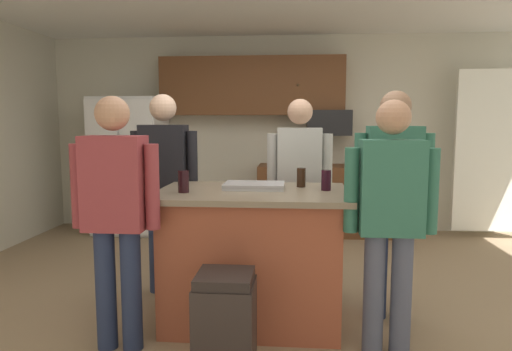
{
  "coord_description": "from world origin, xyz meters",
  "views": [
    {
      "loc": [
        0.18,
        -3.54,
        1.48
      ],
      "look_at": [
        -0.13,
        0.04,
        1.05
      ],
      "focal_mm": 32.45,
      "sensor_mm": 36.0,
      "label": 1
    }
  ],
  "objects": [
    {
      "name": "glass_pilsner",
      "position": [
        0.4,
        -0.22,
        1.05
      ],
      "size": [
        0.07,
        0.07,
        0.15
      ],
      "color": "black",
      "rests_on": "kitchen_island"
    },
    {
      "name": "floor",
      "position": [
        0.0,
        0.0,
        0.0
      ],
      "size": [
        7.04,
        7.04,
        0.0
      ],
      "primitive_type": "plane",
      "color": "#937A5B",
      "rests_on": "ground"
    },
    {
      "name": "person_guest_right",
      "position": [
        0.21,
        0.51,
        0.96
      ],
      "size": [
        0.57,
        0.22,
        1.66
      ],
      "rotation": [
        0.0,
        0.0,
        -1.99
      ],
      "color": "#232D4C",
      "rests_on": "ground"
    },
    {
      "name": "french_door_window_panel",
      "position": [
        2.6,
        2.4,
        1.1
      ],
      "size": [
        0.9,
        0.06,
        2.0
      ],
      "primitive_type": "cube",
      "color": "white",
      "rests_on": "ground"
    },
    {
      "name": "cabinet_run_upper",
      "position": [
        -0.4,
        2.6,
        1.93
      ],
      "size": [
        2.4,
        0.38,
        0.75
      ],
      "color": "brown"
    },
    {
      "name": "person_host_foreground",
      "position": [
        0.77,
        -0.67,
        0.92
      ],
      "size": [
        0.57,
        0.22,
        1.6
      ],
      "rotation": [
        0.0,
        0.0,
        2.71
      ],
      "color": "#4C5166",
      "rests_on": "ground"
    },
    {
      "name": "serving_tray",
      "position": [
        -0.12,
        -0.17,
        1.0
      ],
      "size": [
        0.44,
        0.3,
        0.04
      ],
      "color": "#B7B7BC",
      "rests_on": "kitchen_island"
    },
    {
      "name": "person_guest_left",
      "position": [
        0.89,
        -0.12,
        0.98
      ],
      "size": [
        0.57,
        0.22,
        1.69
      ],
      "rotation": [
        0.0,
        0.0,
        -3.0
      ],
      "color": "#232D4C",
      "rests_on": "ground"
    },
    {
      "name": "tumbler_amber",
      "position": [
        0.22,
        -0.06,
        1.05
      ],
      "size": [
        0.07,
        0.07,
        0.15
      ],
      "color": "black",
      "rests_on": "kitchen_island"
    },
    {
      "name": "kitchen_island",
      "position": [
        -0.13,
        -0.26,
        0.49
      ],
      "size": [
        1.37,
        0.92,
        0.98
      ],
      "color": "#9E4C33",
      "rests_on": "ground"
    },
    {
      "name": "microwave_over_range",
      "position": [
        0.6,
        2.5,
        1.45
      ],
      "size": [
        0.56,
        0.4,
        0.32
      ],
      "primitive_type": "cube",
      "color": "black"
    },
    {
      "name": "person_elder_center",
      "position": [
        -0.95,
        -0.76,
        0.94
      ],
      "size": [
        0.57,
        0.22,
        1.63
      ],
      "rotation": [
        0.0,
        0.0,
        0.54
      ],
      "color": "#232D4C",
      "rests_on": "ground"
    },
    {
      "name": "back_wall",
      "position": [
        0.0,
        2.8,
        1.3
      ],
      "size": [
        6.4,
        0.1,
        2.6
      ],
      "primitive_type": "cube",
      "color": "beige",
      "rests_on": "ground"
    },
    {
      "name": "refrigerator",
      "position": [
        -2.0,
        2.38,
        0.89
      ],
      "size": [
        0.88,
        0.76,
        1.78
      ],
      "color": "white",
      "rests_on": "ground"
    },
    {
      "name": "glass_dark_ale",
      "position": [
        -0.6,
        -0.4,
        1.06
      ],
      "size": [
        0.08,
        0.08,
        0.16
      ],
      "color": "black",
      "rests_on": "kitchen_island"
    },
    {
      "name": "cabinet_run_lower",
      "position": [
        0.6,
        2.48,
        0.45
      ],
      "size": [
        1.8,
        0.63,
        0.9
      ],
      "color": "brown",
      "rests_on": "ground"
    },
    {
      "name": "trash_bin",
      "position": [
        -0.22,
        -1.0,
        0.3
      ],
      "size": [
        0.34,
        0.34,
        0.61
      ],
      "color": "black",
      "rests_on": "ground"
    },
    {
      "name": "person_guest_by_door",
      "position": [
        -0.92,
        0.26,
        0.98
      ],
      "size": [
        0.57,
        0.22,
        1.7
      ],
      "rotation": [
        0.0,
        0.0,
        -0.58
      ],
      "color": "#232D4C",
      "rests_on": "ground"
    }
  ]
}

